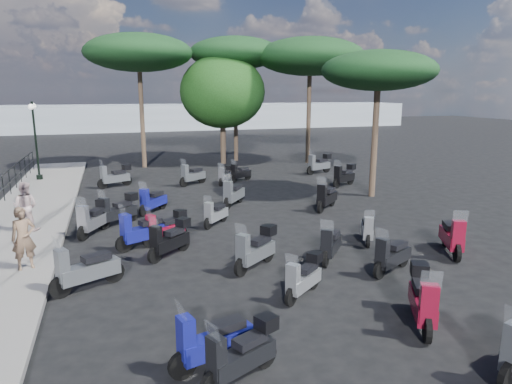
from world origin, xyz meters
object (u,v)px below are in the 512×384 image
object	(u,v)px
scooter_7	(303,278)
pine_1	(310,57)
woman	(24,238)
scooter_17	(225,176)
scooter_10	(152,201)
pine_2	(139,53)
scooter_14	(256,250)
scooter_22	(326,198)
scooter_28	(319,164)
scooter_21	(367,230)
pine_0	(235,53)
scooter_4	(93,219)
scooter_13	(330,245)
lamp_post_2	(35,136)
scooter_11	(192,176)
scooter_27	(344,176)
scooter_0	(213,342)
scooter_23	(240,174)
scooter_1	(86,270)
scooter_19	(423,300)
scooter_3	(118,211)
scooter_9	(142,232)
scooter_26	(452,237)
broadleaf_tree	(222,92)
pine_3	(379,71)
scooter_5	(115,176)
scooter_20	(392,256)
scooter_6	(241,355)
scooter_16	(233,194)
scooter_8	(165,228)
pedestrian_far	(25,206)
scooter_2	(170,240)
scooter_15	(215,214)

from	to	relation	value
scooter_7	pine_1	xyz separation A→B (m)	(8.38, 18.59, 6.33)
woman	scooter_17	size ratio (longest dim) A/B	1.29
scooter_10	pine_2	xyz separation A→B (m)	(0.52, 11.38, 6.41)
scooter_14	scooter_22	size ratio (longest dim) A/B	1.03
scooter_10	scooter_28	distance (m)	11.62
scooter_21	pine_0	bearing A→B (deg)	-64.91
scooter_7	pine_2	world-z (taller)	pine_2
scooter_4	scooter_13	xyz separation A→B (m)	(6.41, -4.53, -0.08)
woman	lamp_post_2	bearing A→B (deg)	77.19
scooter_11	scooter_27	distance (m)	7.64
scooter_0	scooter_7	world-z (taller)	scooter_0
scooter_23	pine_0	world-z (taller)	pine_0
scooter_10	scooter_1	bearing A→B (deg)	113.34
scooter_19	pine_2	world-z (taller)	pine_2
scooter_3	scooter_14	xyz separation A→B (m)	(3.42, -5.34, -0.00)
scooter_9	scooter_26	xyz separation A→B (m)	(8.56, -3.33, 0.01)
broadleaf_tree	scooter_21	bearing A→B (deg)	-88.28
pine_3	pine_0	bearing A→B (deg)	103.77
scooter_7	scooter_22	world-z (taller)	scooter_22
scooter_5	scooter_20	bearing A→B (deg)	-178.25
woman	scooter_20	distance (m)	9.55
scooter_6	scooter_26	xyz separation A→B (m)	(7.49, 3.89, 0.04)
woman	scooter_16	xyz separation A→B (m)	(6.98, 5.25, -0.46)
scooter_8	pine_2	xyz separation A→B (m)	(0.46, 15.15, 6.40)
pedestrian_far	scooter_0	distance (m)	10.17
scooter_23	scooter_27	distance (m)	5.38
pine_0	scooter_1	bearing A→B (deg)	-115.03
scooter_5	scooter_9	bearing A→B (deg)	159.39
scooter_2	scooter_28	bearing A→B (deg)	-82.24
scooter_27	scooter_23	bearing A→B (deg)	30.27
scooter_9	scooter_8	bearing A→B (deg)	-95.85
lamp_post_2	scooter_10	xyz separation A→B (m)	(5.08, -8.13, -1.97)
scooter_4	scooter_10	distance (m)	3.06
scooter_14	scooter_0	bearing A→B (deg)	115.76
scooter_27	scooter_22	bearing A→B (deg)	114.59
scooter_19	scooter_0	bearing A→B (deg)	30.71
scooter_9	scooter_21	world-z (taller)	scooter_9
scooter_15	scooter_13	bearing A→B (deg)	161.62
scooter_15	scooter_20	xyz separation A→B (m)	(3.44, -5.62, 0.05)
scooter_0	scooter_26	size ratio (longest dim) A/B	0.99
scooter_9	scooter_28	bearing A→B (deg)	-72.12
woman	scooter_0	bearing A→B (deg)	-74.66
scooter_11	scooter_21	xyz separation A→B (m)	(3.69, -10.60, -0.07)
scooter_27	pine_2	distance (m)	14.32
scooter_0	scooter_17	world-z (taller)	scooter_0
scooter_20	scooter_22	world-z (taller)	scooter_22
pine_0	scooter_11	bearing A→B (deg)	-120.25
scooter_6	scooter_13	world-z (taller)	scooter_13
scooter_1	scooter_14	distance (m)	4.28
scooter_6	scooter_13	xyz separation A→B (m)	(3.88, 4.51, -0.02)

